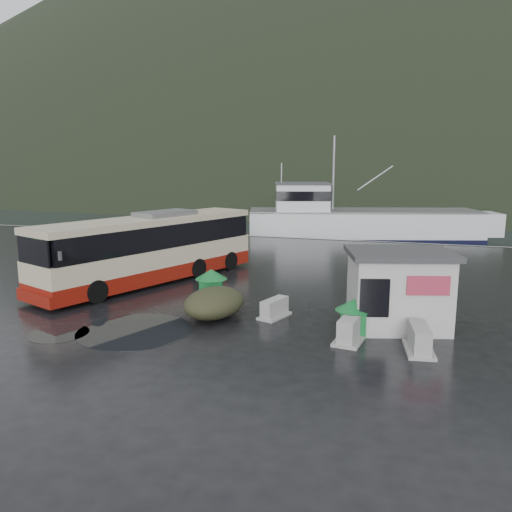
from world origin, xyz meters
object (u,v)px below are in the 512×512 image
(waste_bin_right, at_px, (352,334))
(jersey_barrier_a, at_px, (274,317))
(jersey_barrier_c, at_px, (350,341))
(fishing_trawler, at_px, (363,230))
(jersey_barrier_b, at_px, (419,351))
(waste_bin_left, at_px, (212,300))
(dome_tent, at_px, (214,317))
(coach_bus, at_px, (152,282))
(white_van, at_px, (99,275))
(ticket_kiosk, at_px, (396,327))

(waste_bin_right, relative_size, jersey_barrier_a, 0.87)
(jersey_barrier_c, xyz_separation_m, fishing_trawler, (-2.20, 29.68, 0.00))
(fishing_trawler, bearing_deg, jersey_barrier_b, -97.53)
(waste_bin_left, distance_m, jersey_barrier_a, 3.63)
(dome_tent, distance_m, jersey_barrier_b, 7.81)
(coach_bus, distance_m, waste_bin_right, 11.88)
(coach_bus, xyz_separation_m, white_van, (-3.51, 0.48, 0.00))
(jersey_barrier_a, bearing_deg, waste_bin_right, -19.74)
(coach_bus, bearing_deg, waste_bin_right, -4.48)
(white_van, xyz_separation_m, fishing_trawler, (12.02, 23.39, 0.00))
(jersey_barrier_b, distance_m, jersey_barrier_c, 2.26)
(waste_bin_right, bearing_deg, fishing_trawler, 94.36)
(waste_bin_left, xyz_separation_m, dome_tent, (1.02, -2.23, 0.00))
(waste_bin_left, height_order, jersey_barrier_c, waste_bin_left)
(ticket_kiosk, bearing_deg, jersey_barrier_b, -86.88)
(coach_bus, distance_m, dome_tent, 7.05)
(dome_tent, bearing_deg, waste_bin_left, 114.51)
(waste_bin_right, xyz_separation_m, jersey_barrier_c, (-0.01, -0.68, 0.00))
(waste_bin_right, height_order, jersey_barrier_a, waste_bin_right)
(coach_bus, height_order, jersey_barrier_c, coach_bus)
(coach_bus, bearing_deg, ticket_kiosk, 3.49)
(waste_bin_left, bearing_deg, dome_tent, -65.49)
(jersey_barrier_a, bearing_deg, white_van, 158.00)
(waste_bin_left, bearing_deg, jersey_barrier_c, -27.53)
(waste_bin_right, xyz_separation_m, jersey_barrier_b, (2.23, -1.03, 0.00))
(dome_tent, distance_m, jersey_barrier_c, 5.55)
(jersey_barrier_b, bearing_deg, dome_tent, 169.09)
(coach_bus, xyz_separation_m, jersey_barrier_c, (10.71, -5.81, 0.00))
(jersey_barrier_c, bearing_deg, coach_bus, 151.52)
(coach_bus, bearing_deg, jersey_barrier_c, -7.41)
(coach_bus, distance_m, waste_bin_left, 4.91)
(waste_bin_right, distance_m, jersey_barrier_a, 3.37)
(waste_bin_left, height_order, jersey_barrier_a, waste_bin_left)
(white_van, relative_size, fishing_trawler, 0.26)
(jersey_barrier_b, xyz_separation_m, fishing_trawler, (-4.44, 30.02, 0.00))
(fishing_trawler, bearing_deg, dome_tent, -112.40)
(ticket_kiosk, relative_size, jersey_barrier_c, 2.12)
(dome_tent, relative_size, ticket_kiosk, 0.81)
(waste_bin_left, relative_size, fishing_trawler, 0.06)
(waste_bin_right, bearing_deg, coach_bus, 154.45)
(dome_tent, height_order, jersey_barrier_a, dome_tent)
(white_van, distance_m, waste_bin_right, 15.29)
(coach_bus, height_order, jersey_barrier_b, coach_bus)
(coach_bus, relative_size, jersey_barrier_b, 7.40)
(fishing_trawler, bearing_deg, waste_bin_left, -115.10)
(white_van, bearing_deg, fishing_trawler, 64.78)
(waste_bin_right, relative_size, jersey_barrier_b, 0.76)
(waste_bin_right, xyz_separation_m, jersey_barrier_a, (-3.17, 1.14, 0.00))
(jersey_barrier_b, bearing_deg, jersey_barrier_a, 158.14)
(white_van, xyz_separation_m, waste_bin_left, (7.77, -2.93, 0.00))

